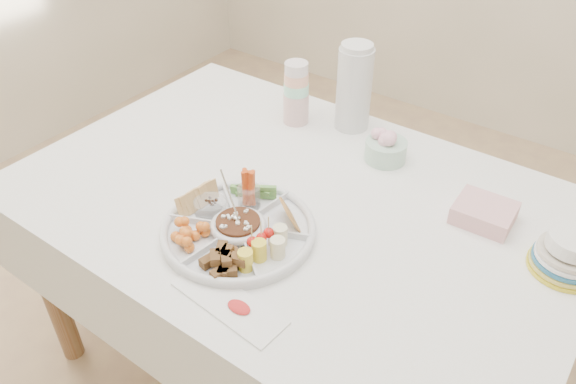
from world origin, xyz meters
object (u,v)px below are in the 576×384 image
Objects in this scene: dining_table at (293,291)px; plate_stack at (570,252)px; party_tray at (238,228)px; thermos at (354,86)px.

plate_stack is (0.67, 0.14, 0.43)m from dining_table.
dining_table is at bearing 84.99° from party_tray.
dining_table is 0.45m from party_tray.
party_tray reaches higher than dining_table.
plate_stack is at bearing 12.11° from dining_table.
plate_stack is (0.74, -0.27, -0.09)m from thermos.
thermos is at bearing 159.84° from plate_stack.
dining_table is 4.00× the size of party_tray.
party_tray is (-0.02, -0.21, 0.40)m from dining_table.
party_tray is at bearing -85.86° from thermos.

